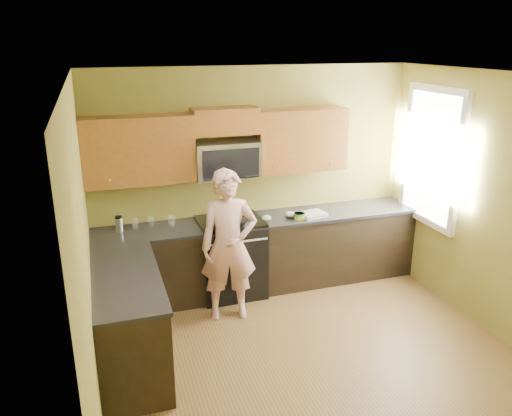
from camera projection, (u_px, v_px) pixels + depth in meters
name	position (u px, v px, depth m)	size (l,w,h in m)	color
floor	(317.00, 364.00, 4.90)	(4.00, 4.00, 0.00)	brown
ceiling	(330.00, 77.00, 4.04)	(4.00, 4.00, 0.00)	white
wall_back	(254.00, 178.00, 6.28)	(4.00, 4.00, 0.00)	olive
wall_front	(485.00, 367.00, 2.67)	(4.00, 4.00, 0.00)	olive
wall_left	(86.00, 264.00, 3.89)	(4.00, 4.00, 0.00)	olive
wall_right	(505.00, 212.00, 5.06)	(4.00, 4.00, 0.00)	olive
cabinet_back_run	(261.00, 255.00, 6.30)	(4.00, 0.60, 0.88)	black
cabinet_left_run	(129.00, 322.00, 4.81)	(0.60, 1.60, 0.88)	black
countertop_back	(262.00, 220.00, 6.14)	(4.00, 0.62, 0.04)	black
countertop_left	(126.00, 278.00, 4.66)	(0.62, 1.60, 0.04)	black
stove	(231.00, 257.00, 6.14)	(0.76, 0.65, 0.95)	black
microwave	(227.00, 177.00, 5.95)	(0.76, 0.40, 0.42)	silver
upper_cab_left	(141.00, 183.00, 5.69)	(1.22, 0.33, 0.75)	brown
upper_cab_right	(300.00, 170.00, 6.25)	(1.12, 0.33, 0.75)	brown
upper_cab_over_mw	(225.00, 121.00, 5.77)	(0.76, 0.33, 0.30)	brown
window	(432.00, 157.00, 6.04)	(0.06, 1.06, 1.66)	white
woman	(229.00, 246.00, 5.50)	(0.62, 0.41, 1.70)	#D9706C
frying_pan	(238.00, 225.00, 5.84)	(0.25, 0.44, 0.06)	black
butter_tub	(300.00, 219.00, 6.11)	(0.14, 0.14, 0.10)	yellow
toast_slice	(313.00, 212.00, 6.32)	(0.11, 0.11, 0.01)	#B27F47
napkin_a	(267.00, 218.00, 6.07)	(0.11, 0.12, 0.06)	silver
napkin_b	(290.00, 214.00, 6.17)	(0.12, 0.13, 0.07)	silver
dish_towel	(313.00, 215.00, 6.20)	(0.30, 0.24, 0.05)	silver
travel_mug	(120.00, 231.00, 5.73)	(0.08, 0.08, 0.18)	silver
glass_a	(135.00, 223.00, 5.80)	(0.07, 0.07, 0.12)	silver
glass_b	(151.00, 221.00, 5.86)	(0.07, 0.07, 0.12)	silver
glass_c	(172.00, 221.00, 5.89)	(0.07, 0.07, 0.12)	silver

